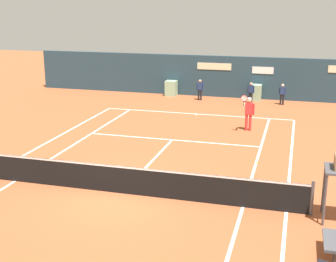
{
  "coord_description": "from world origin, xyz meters",
  "views": [
    {
      "loc": [
        5.36,
        -13.35,
        6.1
      ],
      "look_at": [
        0.18,
        5.04,
        0.8
      ],
      "focal_mm": 49.98,
      "sensor_mm": 36.0,
      "label": 1
    }
  ],
  "objects_px": {
    "ball_kid_right_post": "(251,91)",
    "ball_kid_left_post": "(282,93)",
    "ball_kid_centre_post": "(200,88)",
    "player_on_baseline": "(249,111)",
    "tennis_ball_by_sideline": "(257,163)"
  },
  "relations": [
    {
      "from": "ball_kid_right_post",
      "to": "player_on_baseline",
      "type": "bearing_deg",
      "value": 102.79
    },
    {
      "from": "ball_kid_left_post",
      "to": "ball_kid_centre_post",
      "type": "bearing_deg",
      "value": -0.84
    },
    {
      "from": "ball_kid_right_post",
      "to": "tennis_ball_by_sideline",
      "type": "distance_m",
      "value": 11.42
    },
    {
      "from": "ball_kid_left_post",
      "to": "ball_kid_right_post",
      "type": "distance_m",
      "value": 1.9
    },
    {
      "from": "player_on_baseline",
      "to": "ball_kid_centre_post",
      "type": "height_order",
      "value": "player_on_baseline"
    },
    {
      "from": "tennis_ball_by_sideline",
      "to": "player_on_baseline",
      "type": "bearing_deg",
      "value": 100.5
    },
    {
      "from": "player_on_baseline",
      "to": "ball_kid_right_post",
      "type": "xyz_separation_m",
      "value": [
        -0.57,
        6.53,
        -0.24
      ]
    },
    {
      "from": "ball_kid_right_post",
      "to": "ball_kid_left_post",
      "type": "bearing_deg",
      "value": -172.22
    },
    {
      "from": "player_on_baseline",
      "to": "ball_kid_right_post",
      "type": "bearing_deg",
      "value": -88.56
    },
    {
      "from": "player_on_baseline",
      "to": "tennis_ball_by_sideline",
      "type": "relative_size",
      "value": 27.29
    },
    {
      "from": "ball_kid_right_post",
      "to": "tennis_ball_by_sideline",
      "type": "bearing_deg",
      "value": 105.13
    },
    {
      "from": "ball_kid_centre_post",
      "to": "ball_kid_right_post",
      "type": "relative_size",
      "value": 1.03
    },
    {
      "from": "player_on_baseline",
      "to": "ball_kid_right_post",
      "type": "relative_size",
      "value": 1.43
    },
    {
      "from": "player_on_baseline",
      "to": "ball_kid_left_post",
      "type": "bearing_deg",
      "value": -105.07
    },
    {
      "from": "ball_kid_centre_post",
      "to": "player_on_baseline",
      "type": "bearing_deg",
      "value": 118.12
    }
  ]
}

